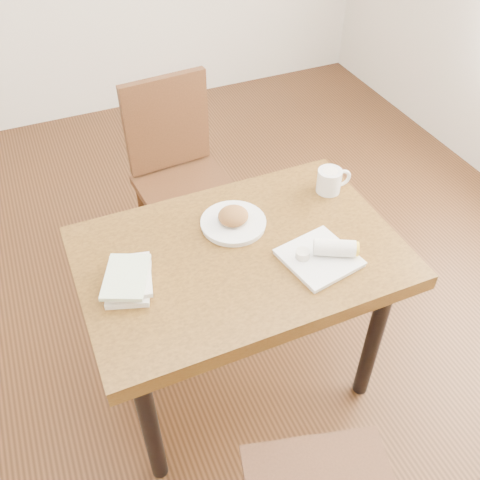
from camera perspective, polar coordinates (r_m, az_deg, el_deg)
name	(u,v)px	position (r m, az deg, el deg)	size (l,w,h in m)	color
ground	(240,376)	(2.39, 0.00, -14.26)	(4.00, 5.00, 0.01)	#472814
table	(240,270)	(1.87, 0.00, -3.26)	(1.08, 0.72, 0.75)	brown
chair_far	(179,168)	(2.54, -6.51, 7.66)	(0.45, 0.45, 0.95)	#452613
plate_scone	(233,220)	(1.88, -0.72, 2.10)	(0.23, 0.23, 0.07)	white
coffee_mug	(330,180)	(2.05, 9.60, 6.32)	(0.14, 0.09, 0.09)	white
plate_burrito	(324,254)	(1.78, 8.96, -1.53)	(0.26, 0.26, 0.07)	white
book_stack	(129,279)	(1.71, -11.79, -4.11)	(0.20, 0.23, 0.05)	white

